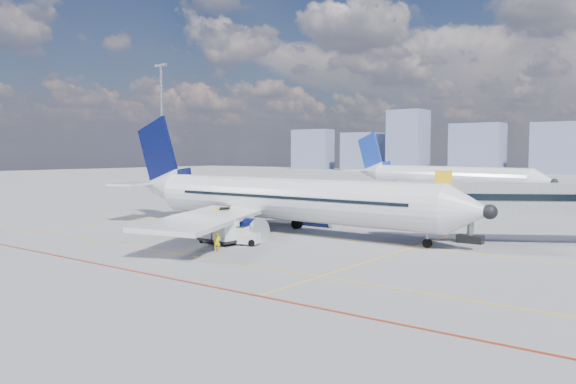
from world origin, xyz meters
name	(u,v)px	position (x,y,z in m)	size (l,w,h in m)	color
ground	(224,243)	(0.00, 0.00, 0.00)	(420.00, 420.00, 0.00)	gray
apron_markings	(186,248)	(-0.58, -3.91, 0.01)	(90.00, 35.12, 0.01)	#F9B60D
jet_bridge	(564,201)	(23.51, 16.91, 3.74)	(23.55, 15.78, 6.30)	#919499
floodlight_mast_nw	(162,124)	(-55.00, 40.00, 13.59)	(3.20, 0.61, 25.45)	gray
distant_skyline	(569,146)	(-8.38, 190.00, 10.40)	(259.43, 15.84, 30.31)	slate
main_aircraft	(274,199)	(-1.19, 8.42, 3.22)	(43.00, 37.47, 12.53)	silver
second_aircraft	(440,178)	(-6.11, 63.35, 3.22)	(42.16, 36.11, 12.53)	silver
baggage_tug	(244,236)	(2.01, 0.32, 0.77)	(2.58, 2.00, 1.60)	silver
cargo_dolly	(219,231)	(-0.08, -0.58, 1.15)	(3.98, 2.10, 2.10)	black
belt_loader	(206,223)	(-7.25, 4.99, 0.70)	(6.67, 3.38, 2.69)	black
ramp_worker	(217,242)	(2.48, -3.39, 0.77)	(0.56, 0.37, 1.54)	yellow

